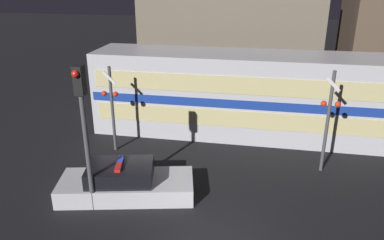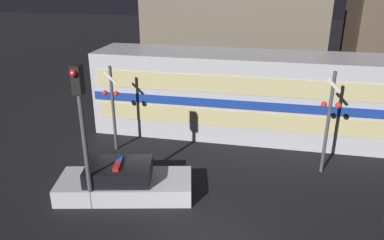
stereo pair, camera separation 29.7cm
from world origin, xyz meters
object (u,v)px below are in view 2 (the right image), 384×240
police_car (124,182)px  crossing_signal_near (329,119)px  train (242,95)px  traffic_light_corner (82,121)px

police_car → crossing_signal_near: bearing=11.5°
train → crossing_signal_near: (3.58, -3.29, 0.32)m
train → crossing_signal_near: 4.87m
crossing_signal_near → traffic_light_corner: (-8.00, -4.21, 0.90)m
police_car → traffic_light_corner: 3.03m
crossing_signal_near → traffic_light_corner: size_ratio=0.83×
crossing_signal_near → traffic_light_corner: 9.08m
train → police_car: train is taller
crossing_signal_near → train: bearing=137.4°
police_car → traffic_light_corner: bearing=-139.4°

